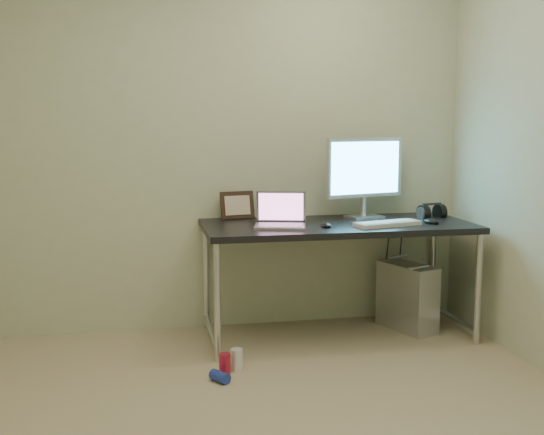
{
  "coord_description": "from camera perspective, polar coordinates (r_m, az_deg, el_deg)",
  "views": [
    {
      "loc": [
        -0.47,
        -2.79,
        1.41
      ],
      "look_at": [
        0.28,
        1.02,
        0.85
      ],
      "focal_mm": 45.0,
      "sensor_mm": 36.0,
      "label": 1
    }
  ],
  "objects": [
    {
      "name": "wall_back",
      "position": [
        4.56,
        -5.32,
        6.16
      ],
      "size": [
        3.5,
        0.02,
        2.5
      ],
      "primitive_type": "cube",
      "color": "beige",
      "rests_on": "ground"
    },
    {
      "name": "desk",
      "position": [
        4.41,
        5.5,
        -1.41
      ],
      "size": [
        1.72,
        0.75,
        0.75
      ],
      "color": "black",
      "rests_on": "ground"
    },
    {
      "name": "cable_a",
      "position": [
        4.91,
        9.51,
        -3.78
      ],
      "size": [
        0.01,
        0.16,
        0.69
      ],
      "primitive_type": "cylinder",
      "rotation": [
        0.21,
        0.0,
        0.0
      ],
      "color": "black",
      "rests_on": "ground"
    },
    {
      "name": "laptop",
      "position": [
        4.23,
        0.71,
        -0.09
      ],
      "size": [
        0.37,
        0.32,
        0.22
      ],
      "rotation": [
        0.0,
        0.0,
        -0.25
      ],
      "color": "silver",
      "rests_on": "desk"
    },
    {
      "name": "monitor",
      "position": [
        4.62,
        7.76,
        3.85
      ],
      "size": [
        0.57,
        0.22,
        0.54
      ],
      "rotation": [
        0.0,
        0.0,
        0.25
      ],
      "color": "silver",
      "rests_on": "desk"
    },
    {
      "name": "keyboard",
      "position": [
        4.33,
        9.63,
        -0.52
      ],
      "size": [
        0.45,
        0.24,
        0.03
      ],
      "primitive_type": "cube",
      "rotation": [
        0.0,
        0.0,
        0.25
      ],
      "color": "silver",
      "rests_on": "desk"
    },
    {
      "name": "webcam",
      "position": [
        4.53,
        -0.1,
        0.87
      ],
      "size": [
        0.04,
        0.04,
        0.11
      ],
      "rotation": [
        0.0,
        0.0,
        -0.25
      ],
      "color": "silver",
      "rests_on": "desk"
    },
    {
      "name": "mouse_right",
      "position": [
        4.48,
        13.18,
        -0.22
      ],
      "size": [
        0.11,
        0.14,
        0.04
      ],
      "primitive_type": "ellipsoid",
      "rotation": [
        0.0,
        0.0,
        0.28
      ],
      "color": "black",
      "rests_on": "desk"
    },
    {
      "name": "headphones",
      "position": [
        4.76,
        13.22,
        0.41
      ],
      "size": [
        0.2,
        0.12,
        0.12
      ],
      "rotation": [
        0.0,
        0.0,
        0.22
      ],
      "color": "black",
      "rests_on": "desk"
    },
    {
      "name": "picture_frame",
      "position": [
        4.57,
        -2.92,
        1.05
      ],
      "size": [
        0.24,
        0.11,
        0.19
      ],
      "primitive_type": "cube",
      "rotation": [
        -0.21,
        0.0,
        0.19
      ],
      "color": "black",
      "rests_on": "desk"
    },
    {
      "name": "can_white",
      "position": [
        3.94,
        -2.98,
        -11.8
      ],
      "size": [
        0.07,
        0.07,
        0.13
      ],
      "primitive_type": "cylinder",
      "rotation": [
        0.0,
        0.0,
        0.09
      ],
      "color": "white",
      "rests_on": "ground"
    },
    {
      "name": "mouse_left",
      "position": [
        4.22,
        4.55,
        -0.58
      ],
      "size": [
        0.07,
        0.1,
        0.03
      ],
      "primitive_type": "ellipsoid",
      "rotation": [
        0.0,
        0.0,
        -0.04
      ],
      "color": "black",
      "rests_on": "desk"
    },
    {
      "name": "can_red",
      "position": [
        3.89,
        -3.97,
        -12.11
      ],
      "size": [
        0.07,
        0.07,
        0.12
      ],
      "primitive_type": "cylinder",
      "rotation": [
        0.0,
        0.0,
        0.1
      ],
      "color": "#B31B34",
      "rests_on": "ground"
    },
    {
      "name": "can_blue",
      "position": [
        3.79,
        -4.39,
        -13.14
      ],
      "size": [
        0.12,
        0.13,
        0.06
      ],
      "primitive_type": "cylinder",
      "rotation": [
        1.57,
        0.0,
        0.62
      ],
      "color": "#2138A3",
      "rests_on": "ground"
    },
    {
      "name": "tower_computer",
      "position": [
        4.72,
        11.24,
        -6.52
      ],
      "size": [
        0.32,
        0.47,
        0.48
      ],
      "rotation": [
        0.0,
        0.0,
        0.35
      ],
      "color": "silver",
      "rests_on": "ground"
    },
    {
      "name": "cable_b",
      "position": [
        4.93,
        10.57,
        -4.0
      ],
      "size": [
        0.02,
        0.11,
        0.71
      ],
      "primitive_type": "cylinder",
      "rotation": [
        0.14,
        0.0,
        0.09
      ],
      "color": "black",
      "rests_on": "ground"
    }
  ]
}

